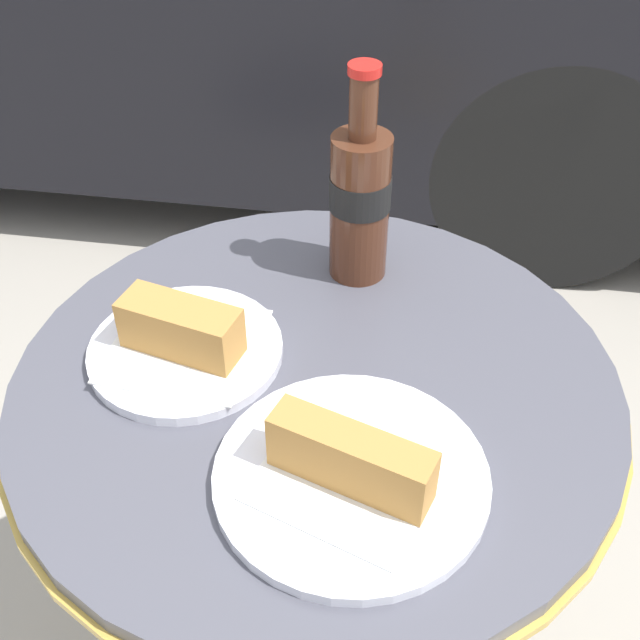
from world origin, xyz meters
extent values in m
cylinder|color=gold|center=(0.00, 0.00, 0.38)|extent=(0.06, 0.06, 0.72)
cylinder|color=gold|center=(0.00, 0.00, 0.74)|extent=(0.64, 0.64, 0.01)
cylinder|color=#4C4C56|center=(0.00, 0.00, 0.75)|extent=(0.63, 0.63, 0.02)
cylinder|color=#4C2819|center=(0.02, 0.19, 0.85)|extent=(0.07, 0.07, 0.18)
cylinder|color=black|center=(0.02, 0.19, 0.87)|extent=(0.07, 0.07, 0.04)
cylinder|color=#4C2819|center=(0.02, 0.19, 0.97)|extent=(0.03, 0.03, 0.07)
cylinder|color=red|center=(0.02, 0.19, 1.01)|extent=(0.04, 0.04, 0.01)
cylinder|color=white|center=(0.05, -0.13, 0.77)|extent=(0.25, 0.25, 0.01)
cube|color=white|center=(0.05, -0.13, 0.78)|extent=(0.19, 0.19, 0.00)
cube|color=#B77F3D|center=(0.05, -0.14, 0.81)|extent=(0.15, 0.08, 0.06)
cylinder|color=white|center=(-0.14, 0.01, 0.77)|extent=(0.21, 0.21, 0.01)
cube|color=white|center=(-0.14, 0.01, 0.78)|extent=(0.16, 0.16, 0.00)
cube|color=#B77F3D|center=(-0.14, 0.01, 0.80)|extent=(0.13, 0.08, 0.05)
cylinder|color=black|center=(0.41, 1.29, 0.31)|extent=(0.62, 0.20, 0.62)
camera|label=1|loc=(0.10, -0.58, 1.34)|focal=45.00mm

